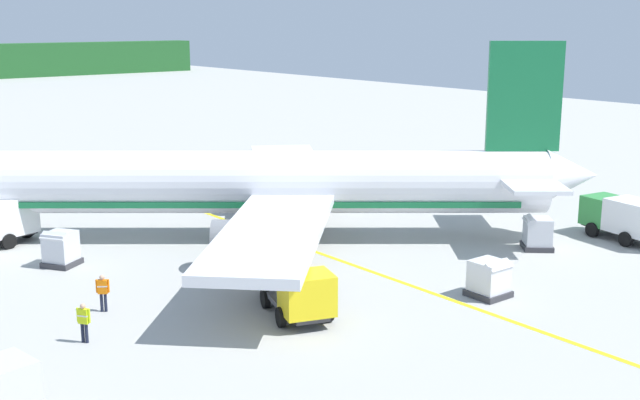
# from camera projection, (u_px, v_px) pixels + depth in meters

# --- Properties ---
(airliner_foreground) EXTENTS (34.50, 29.95, 11.90)m
(airliner_foreground) POSITION_uv_depth(u_px,v_px,m) (258.00, 184.00, 48.18)
(airliner_foreground) COLOR white
(airliner_foreground) RESTS_ON ground
(service_truck_fuel) EXTENTS (3.97, 6.29, 2.55)m
(service_truck_fuel) POSITION_uv_depth(u_px,v_px,m) (300.00, 294.00, 35.38)
(service_truck_fuel) COLOR yellow
(service_truck_fuel) RESTS_ON ground
(service_truck_catering) EXTENTS (3.12, 5.91, 2.57)m
(service_truck_catering) POSITION_uv_depth(u_px,v_px,m) (628.00, 217.00, 47.91)
(service_truck_catering) COLOR #338C3F
(service_truck_catering) RESTS_ON ground
(cargo_container_near) EXTENTS (2.29, 2.29, 2.01)m
(cargo_container_near) POSITION_uv_depth(u_px,v_px,m) (61.00, 249.00, 43.12)
(cargo_container_near) COLOR #333338
(cargo_container_near) RESTS_ON ground
(cargo_container_mid) EXTENTS (2.34, 2.34, 1.99)m
(cargo_container_mid) POSITION_uv_depth(u_px,v_px,m) (537.00, 234.00, 46.25)
(cargo_container_mid) COLOR #333338
(cargo_container_mid) RESTS_ON ground
(cargo_container_far) EXTENTS (1.77, 1.77, 1.92)m
(cargo_container_far) POSITION_uv_depth(u_px,v_px,m) (489.00, 279.00, 38.32)
(cargo_container_far) COLOR #333338
(cargo_container_far) RESTS_ON ground
(crew_marshaller) EXTENTS (0.45, 0.53, 1.71)m
(crew_marshaller) POSITION_uv_depth(u_px,v_px,m) (84.00, 320.00, 32.81)
(crew_marshaller) COLOR #191E33
(crew_marshaller) RESTS_ON ground
(crew_loader_left) EXTENTS (0.52, 0.46, 1.76)m
(crew_loader_left) POSITION_uv_depth(u_px,v_px,m) (103.00, 290.00, 36.31)
(crew_loader_left) COLOR #191E33
(crew_loader_left) RESTS_ON ground
(apron_guide_line) EXTENTS (0.30, 60.00, 0.01)m
(apron_guide_line) POSITION_uv_depth(u_px,v_px,m) (316.00, 252.00, 45.90)
(apron_guide_line) COLOR yellow
(apron_guide_line) RESTS_ON ground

